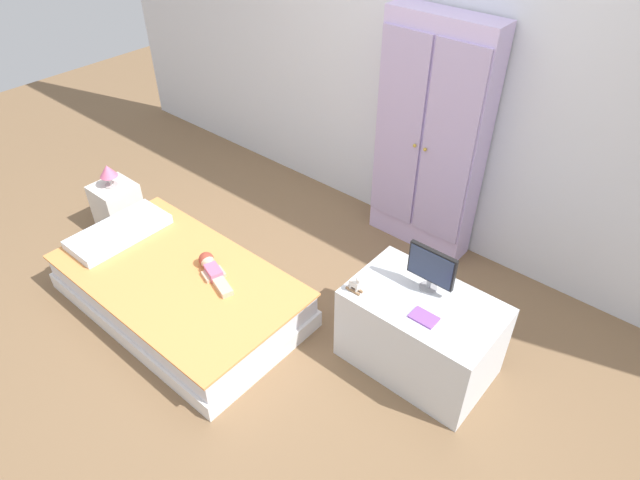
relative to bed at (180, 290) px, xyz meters
name	(u,v)px	position (x,y,z in m)	size (l,w,h in m)	color
ground_plane	(274,338)	(0.65, 0.19, -0.15)	(10.00, 10.00, 0.02)	brown
back_wall	(435,52)	(0.65, 1.77, 1.21)	(6.40, 0.05, 2.70)	silver
bed	(180,290)	(0.00, 0.00, 0.00)	(1.62, 0.92, 0.28)	white
pillow	(119,232)	(-0.61, 0.00, 0.17)	(0.32, 0.66, 0.06)	silver
doll	(211,267)	(0.15, 0.16, 0.18)	(0.38, 0.19, 0.10)	#D6668E
nightstand	(118,206)	(-1.06, 0.25, 0.05)	(0.29, 0.29, 0.37)	silver
table_lamp	(108,172)	(-1.06, 0.25, 0.35)	(0.13, 0.13, 0.17)	#B7B2AD
wardrobe	(430,140)	(0.78, 1.61, 0.69)	(0.75, 0.25, 1.66)	silver
tv_stand	(420,333)	(1.42, 0.59, 0.12)	(0.83, 0.52, 0.51)	silver
tv_monitor	(431,267)	(1.38, 0.68, 0.52)	(0.28, 0.10, 0.27)	#99999E
rocking_horse_toy	(356,284)	(1.09, 0.41, 0.42)	(0.09, 0.04, 0.11)	#8E6642
book_purple	(424,318)	(1.49, 0.48, 0.38)	(0.14, 0.10, 0.01)	#8E51B2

